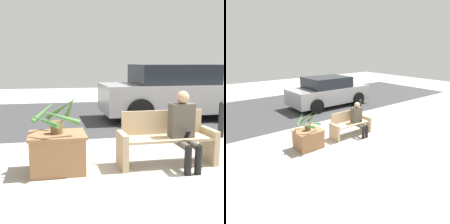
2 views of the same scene
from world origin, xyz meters
TOP-DOWN VIEW (x-y plane):
  - ground_plane at (0.00, 0.00)m, footprint 30.00×30.00m
  - road_surface at (0.00, 5.26)m, footprint 20.00×6.00m
  - bench at (-0.29, 0.43)m, footprint 1.54×0.51m
  - person_seated at (-0.08, 0.25)m, footprint 0.36×0.61m
  - planter_box at (-1.99, 0.42)m, footprint 0.83×0.67m
  - potted_plant at (-1.99, 0.41)m, footprint 0.75×0.80m
  - parked_car at (1.44, 4.20)m, footprint 4.20×1.98m
  - bollard_post at (1.53, 1.86)m, footprint 0.14×0.14m

SIDE VIEW (x-z plane):
  - ground_plane at x=0.00m, z-range 0.00..0.00m
  - road_surface at x=0.00m, z-range 0.00..0.01m
  - planter_box at x=-1.99m, z-range 0.02..0.60m
  - bench at x=-0.29m, z-range -0.02..0.82m
  - bollard_post at x=1.53m, z-range 0.02..0.80m
  - person_seated at x=-0.08m, z-range 0.05..1.23m
  - parked_car at x=1.44m, z-range -0.01..1.52m
  - potted_plant at x=-1.99m, z-range 0.55..1.13m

